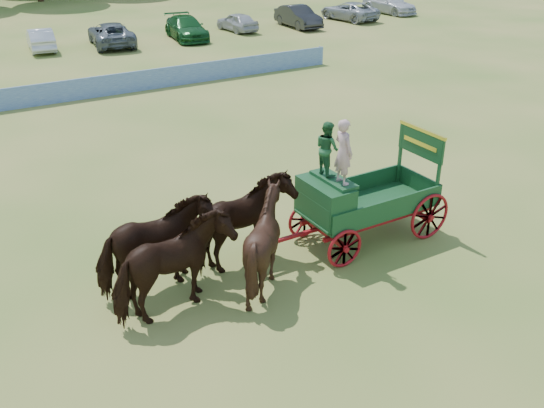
{
  "coord_description": "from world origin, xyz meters",
  "views": [
    {
      "loc": [
        -9.44,
        -11.95,
        8.63
      ],
      "look_at": [
        -1.82,
        0.81,
        1.3
      ],
      "focal_mm": 40.0,
      "sensor_mm": 36.0,
      "label": 1
    }
  ],
  "objects": [
    {
      "name": "horse_lead_right",
      "position": [
        -5.36,
        0.36,
        1.21
      ],
      "size": [
        2.97,
        1.52,
        2.43
      ],
      "primitive_type": "imported",
      "rotation": [
        0.0,
        0.0,
        1.65
      ],
      "color": "black",
      "rests_on": "ground"
    },
    {
      "name": "sponsor_banner",
      "position": [
        -1.0,
        18.0,
        0.53
      ],
      "size": [
        26.0,
        0.08,
        1.05
      ],
      "primitive_type": "cube",
      "color": "#1B4495",
      "rests_on": "ground"
    },
    {
      "name": "parked_cars",
      "position": [
        3.36,
        29.76,
        0.75
      ],
      "size": [
        56.55,
        7.28,
        1.64
      ],
      "color": "silver",
      "rests_on": "ground"
    },
    {
      "name": "farm_dray",
      "position": [
        0.0,
        -0.18,
        1.64
      ],
      "size": [
        6.0,
        2.0,
        3.88
      ],
      "color": "maroon",
      "rests_on": "ground"
    },
    {
      "name": "horse_wheel_right",
      "position": [
        -2.96,
        0.36,
        1.21
      ],
      "size": [
        3.1,
        1.93,
        2.43
      ],
      "primitive_type": "imported",
      "rotation": [
        0.0,
        0.0,
        1.8
      ],
      "color": "black",
      "rests_on": "ground"
    },
    {
      "name": "ground",
      "position": [
        0.0,
        0.0,
        0.0
      ],
      "size": [
        160.0,
        160.0,
        0.0
      ],
      "primitive_type": "plane",
      "color": "#A48C4A",
      "rests_on": "ground"
    },
    {
      "name": "horse_lead_left",
      "position": [
        -5.36,
        -0.74,
        1.21
      ],
      "size": [
        3.08,
        1.86,
        2.43
      ],
      "primitive_type": "imported",
      "rotation": [
        0.0,
        0.0,
        1.77
      ],
      "color": "black",
      "rests_on": "ground"
    },
    {
      "name": "horse_wheel_left",
      "position": [
        -2.96,
        -0.74,
        1.22
      ],
      "size": [
        2.38,
        2.16,
        2.43
      ],
      "primitive_type": "imported",
      "rotation": [
        0.0,
        0.0,
        1.66
      ],
      "color": "black",
      "rests_on": "ground"
    }
  ]
}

